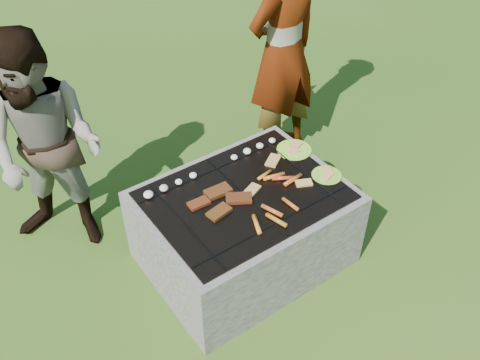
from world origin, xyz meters
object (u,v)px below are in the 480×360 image
object	(u,v)px
fire_pit	(244,230)
plate_far	(294,150)
bystander	(47,150)
plate_near	(327,175)
cook	(283,52)

from	to	relation	value
fire_pit	plate_far	xyz separation A→B (m)	(0.56, 0.18, 0.33)
bystander	plate_far	bearing A→B (deg)	18.91
plate_far	bystander	world-z (taller)	bystander
plate_near	plate_far	bearing A→B (deg)	89.99
fire_pit	plate_far	size ratio (longest dim) A/B	4.78
plate_near	cook	xyz separation A→B (m)	(0.43, 1.03, 0.34)
cook	bystander	xyz separation A→B (m)	(-1.91, 0.05, -0.14)
cook	plate_near	bearing A→B (deg)	62.30
bystander	cook	bearing A→B (deg)	43.94
plate_near	bystander	bearing A→B (deg)	143.90
plate_far	plate_near	world-z (taller)	plate_far
fire_pit	bystander	size ratio (longest dim) A/B	0.80
cook	bystander	bearing A→B (deg)	-6.32
plate_far	cook	distance (m)	0.88
plate_far	bystander	distance (m)	1.67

